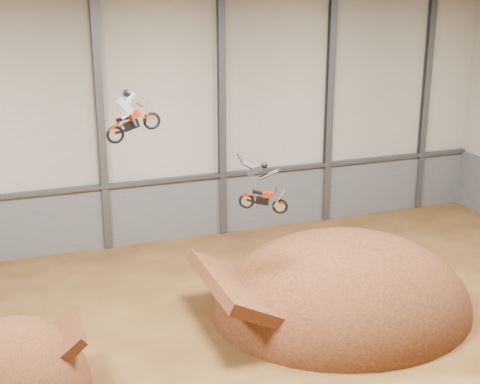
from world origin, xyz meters
name	(u,v)px	position (x,y,z in m)	size (l,w,h in m)	color
floor	(267,377)	(0.00, 0.00, 0.00)	(40.00, 40.00, 0.00)	#492D13
back_wall	(162,118)	(0.00, 15.00, 7.00)	(40.00, 0.10, 14.00)	#B1AC9D
lower_band_back	(166,210)	(0.00, 14.90, 1.75)	(39.80, 0.18, 3.50)	slate
steel_rail	(165,180)	(0.00, 14.75, 3.55)	(39.80, 0.35, 0.20)	#47494F
steel_column_2	(101,123)	(-3.33, 14.80, 7.00)	(0.40, 0.36, 13.90)	#47494F
steel_column_3	(222,114)	(3.33, 14.80, 7.00)	(0.40, 0.36, 13.90)	#47494F
steel_column_4	(329,107)	(10.00, 14.80, 7.00)	(0.40, 0.36, 13.90)	#47494F
steel_column_5	(425,100)	(16.67, 14.80, 7.00)	(0.40, 0.36, 13.90)	#47494F
landing_ramp	(341,309)	(5.21, 3.89, 0.00)	(11.72, 10.37, 6.76)	#3E1D0F
fmx_rider_a	(135,110)	(-3.71, 3.68, 9.57)	(2.06, 0.78, 1.86)	red
fmx_rider_b	(262,184)	(1.03, 3.17, 6.47)	(2.58, 0.74, 2.21)	#B01B08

